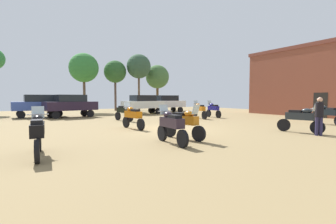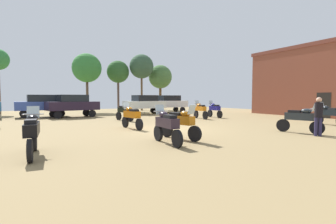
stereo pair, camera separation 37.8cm
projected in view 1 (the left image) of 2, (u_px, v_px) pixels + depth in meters
name	position (u px, v px, depth m)	size (l,w,h in m)	color
ground_plane	(170.00, 129.00, 13.83)	(44.00, 52.00, 0.02)	olive
motorcycle_1	(199.00, 110.00, 20.35)	(0.62, 2.19, 1.50)	black
motorcycle_3	(301.00, 118.00, 12.23)	(0.82, 2.13, 1.48)	black
motorcycle_4	(124.00, 111.00, 18.41)	(0.80, 2.18, 1.47)	black
motorcycle_5	(38.00, 132.00, 7.26)	(0.62, 2.29, 1.48)	black
motorcycle_6	(184.00, 122.00, 10.29)	(0.79, 2.19, 1.47)	black
motorcycle_7	(213.00, 109.00, 21.56)	(0.62, 2.10, 1.49)	black
motorcycle_8	(327.00, 114.00, 15.82)	(0.79, 2.18, 1.46)	black
motorcycle_9	(171.00, 125.00, 9.24)	(0.62, 2.19, 1.47)	black
motorcycle_10	(133.00, 116.00, 13.72)	(0.67, 2.23, 1.47)	black
car_1	(71.00, 104.00, 21.56)	(4.55, 2.53, 2.00)	black
car_2	(143.00, 103.00, 25.84)	(4.49, 2.32, 2.00)	black
car_4	(39.00, 104.00, 21.83)	(4.41, 2.07, 2.00)	black
car_5	(167.00, 103.00, 28.65)	(4.40, 2.05, 2.00)	black
person_2	(319.00, 113.00, 11.24)	(0.48, 0.48, 1.77)	#282447
tree_3	(157.00, 77.00, 35.17)	(3.34, 3.34, 6.39)	brown
tree_4	(84.00, 68.00, 29.49)	(3.48, 3.48, 7.07)	brown
tree_5	(115.00, 72.00, 32.20)	(2.90, 2.90, 6.59)	#503D36
tree_6	(139.00, 67.00, 32.94)	(3.23, 3.23, 7.55)	brown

